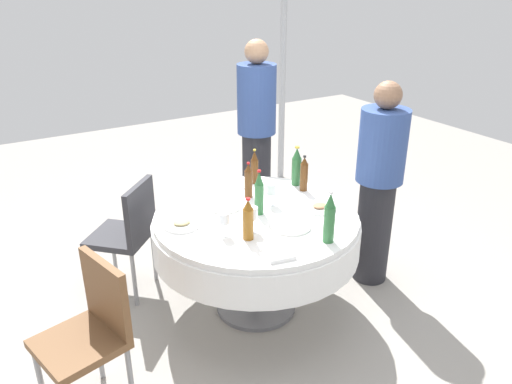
{
  "coord_description": "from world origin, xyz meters",
  "views": [
    {
      "loc": [
        1.51,
        2.51,
        2.19
      ],
      "look_at": [
        0.0,
        0.0,
        0.9
      ],
      "focal_mm": 34.87,
      "sensor_mm": 36.0,
      "label": 1
    }
  ],
  "objects": [
    {
      "name": "ground_plane",
      "position": [
        0.0,
        0.0,
        0.0
      ],
      "size": [
        10.0,
        10.0,
        0.0
      ],
      "primitive_type": "plane",
      "color": "gray"
    },
    {
      "name": "dining_table",
      "position": [
        0.0,
        0.0,
        0.59
      ],
      "size": [
        1.37,
        1.37,
        0.74
      ],
      "color": "white",
      "rests_on": "ground_plane"
    },
    {
      "name": "bottle_brown_west",
      "position": [
        -0.5,
        -0.16,
        0.86
      ],
      "size": [
        0.06,
        0.06,
        0.27
      ],
      "color": "#593314",
      "rests_on": "dining_table"
    },
    {
      "name": "bottle_green_right",
      "position": [
        -0.18,
        0.53,
        0.89
      ],
      "size": [
        0.07,
        0.07,
        0.32
      ],
      "color": "#2D6B38",
      "rests_on": "dining_table"
    },
    {
      "name": "bottle_amber_near",
      "position": [
        0.21,
        0.26,
        0.86
      ],
      "size": [
        0.06,
        0.06,
        0.27
      ],
      "color": "#8C5619",
      "rests_on": "dining_table"
    },
    {
      "name": "bottle_green_east",
      "position": [
        -0.52,
        -0.28,
        0.88
      ],
      "size": [
        0.07,
        0.07,
        0.3
      ],
      "color": "#2D6B38",
      "rests_on": "dining_table"
    },
    {
      "name": "bottle_brown_front",
      "position": [
        -0.1,
        -0.27,
        0.86
      ],
      "size": [
        0.06,
        0.06,
        0.26
      ],
      "color": "#593314",
      "rests_on": "dining_table"
    },
    {
      "name": "bottle_green_left",
      "position": [
        -0.02,
        -0.0,
        0.88
      ],
      "size": [
        0.06,
        0.06,
        0.31
      ],
      "color": "#2D6B38",
      "rests_on": "dining_table"
    },
    {
      "name": "bottle_brown_outer",
      "position": [
        -0.27,
        -0.47,
        0.86
      ],
      "size": [
        0.06,
        0.06,
        0.27
      ],
      "color": "#593314",
      "rests_on": "dining_table"
    },
    {
      "name": "wine_glass_east",
      "position": [
        -0.17,
        -0.07,
        0.85
      ],
      "size": [
        0.07,
        0.07,
        0.15
      ],
      "color": "white",
      "rests_on": "dining_table"
    },
    {
      "name": "wine_glass_front",
      "position": [
        0.31,
        0.15,
        0.85
      ],
      "size": [
        0.06,
        0.06,
        0.15
      ],
      "color": "white",
      "rests_on": "dining_table"
    },
    {
      "name": "wine_glass_left",
      "position": [
        0.14,
        0.18,
        0.85
      ],
      "size": [
        0.07,
        0.07,
        0.16
      ],
      "color": "white",
      "rests_on": "dining_table"
    },
    {
      "name": "plate_mid",
      "position": [
        0.48,
        -0.1,
        0.75
      ],
      "size": [
        0.23,
        0.23,
        0.04
      ],
      "color": "white",
      "rests_on": "dining_table"
    },
    {
      "name": "plate_far",
      "position": [
        -0.09,
        0.26,
        0.75
      ],
      "size": [
        0.26,
        0.26,
        0.02
      ],
      "color": "white",
      "rests_on": "dining_table"
    },
    {
      "name": "plate_rear",
      "position": [
        0.13,
        -0.19,
        0.75
      ],
      "size": [
        0.21,
        0.21,
        0.02
      ],
      "color": "white",
      "rests_on": "dining_table"
    },
    {
      "name": "plate_north",
      "position": [
        -0.41,
        0.15,
        0.75
      ],
      "size": [
        0.22,
        0.22,
        0.04
      ],
      "color": "white",
      "rests_on": "dining_table"
    },
    {
      "name": "spoon_right",
      "position": [
        -0.08,
        -0.46,
        0.74
      ],
      "size": [
        0.15,
        0.13,
        0.0
      ],
      "primitive_type": "cube",
      "rotation": [
        0.0,
        0.0,
        5.58
      ],
      "color": "silver",
      "rests_on": "dining_table"
    },
    {
      "name": "folded_napkin",
      "position": [
        0.16,
        0.51,
        0.75
      ],
      "size": [
        0.18,
        0.18,
        0.02
      ],
      "primitive_type": "cube",
      "rotation": [
        0.0,
        0.0,
        -0.19
      ],
      "color": "white",
      "rests_on": "dining_table"
    },
    {
      "name": "person_west",
      "position": [
        -0.96,
        0.12,
        0.8
      ],
      "size": [
        0.34,
        0.34,
        1.54
      ],
      "rotation": [
        0.0,
        0.0,
        1.44
      ],
      "color": "#26262B",
      "rests_on": "ground_plane"
    },
    {
      "name": "person_right",
      "position": [
        -0.68,
        -1.13,
        0.89
      ],
      "size": [
        0.34,
        0.34,
        1.7
      ],
      "rotation": [
        0.0,
        0.0,
        2.6
      ],
      "color": "#26262B",
      "rests_on": "ground_plane"
    },
    {
      "name": "chair_left",
      "position": [
        1.17,
        0.3,
        0.52
      ],
      "size": [
        0.49,
        0.49,
        0.87
      ],
      "rotation": [
        0.0,
        0.0,
        -1.32
      ],
      "color": "brown",
      "rests_on": "ground_plane"
    },
    {
      "name": "chair_outer",
      "position": [
        0.67,
        -0.65,
        0.52
      ],
      "size": [
        0.57,
        0.57,
        0.87
      ],
      "rotation": [
        0.0,
        0.0,
        3.94
      ],
      "color": "#2D2D33",
      "rests_on": "ground_plane"
    },
    {
      "name": "tent_pole_main",
      "position": [
        -1.53,
        -1.99,
        1.32
      ],
      "size": [
        0.07,
        0.07,
        2.63
      ],
      "primitive_type": "cylinder",
      "color": "#B2B5B7",
      "rests_on": "ground_plane"
    }
  ]
}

